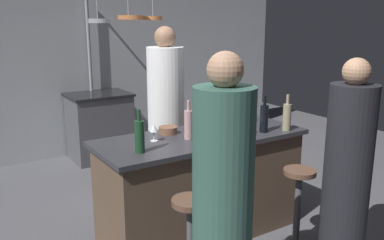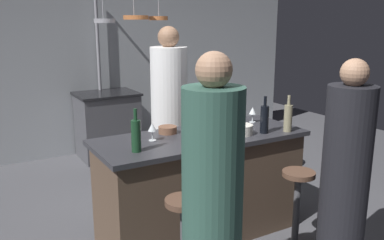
% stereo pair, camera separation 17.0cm
% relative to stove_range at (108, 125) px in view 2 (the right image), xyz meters
% --- Properties ---
extents(ground_plane, '(9.00, 9.00, 0.00)m').
position_rel_stove_range_xyz_m(ground_plane, '(0.00, -2.45, -0.45)').
color(ground_plane, '#4C4C51').
extents(back_wall, '(6.40, 0.16, 2.60)m').
position_rel_stove_range_xyz_m(back_wall, '(0.00, 0.40, 0.85)').
color(back_wall, '#9EA3A8').
rests_on(back_wall, ground_plane).
extents(kitchen_island, '(1.80, 0.72, 0.90)m').
position_rel_stove_range_xyz_m(kitchen_island, '(0.00, -2.45, 0.01)').
color(kitchen_island, brown).
rests_on(kitchen_island, ground_plane).
extents(stove_range, '(0.80, 0.64, 0.89)m').
position_rel_stove_range_xyz_m(stove_range, '(0.00, 0.00, 0.00)').
color(stove_range, '#47474C').
rests_on(stove_range, ground_plane).
extents(chef, '(0.38, 0.38, 1.78)m').
position_rel_stove_range_xyz_m(chef, '(0.15, -1.57, 0.38)').
color(chef, white).
rests_on(chef, ground_plane).
extents(bar_stool_right, '(0.28, 0.28, 0.68)m').
position_rel_stove_range_xyz_m(bar_stool_right, '(0.53, -3.07, -0.07)').
color(bar_stool_right, '#4C4C51').
rests_on(bar_stool_right, ground_plane).
extents(guest_right, '(0.34, 0.34, 1.60)m').
position_rel_stove_range_xyz_m(guest_right, '(0.59, -3.46, 0.29)').
color(guest_right, black).
rests_on(guest_right, ground_plane).
extents(bar_stool_left, '(0.28, 0.28, 0.68)m').
position_rel_stove_range_xyz_m(bar_stool_left, '(-0.51, -3.07, -0.07)').
color(bar_stool_left, '#4C4C51').
rests_on(bar_stool_left, ground_plane).
extents(guest_left, '(0.36, 0.36, 1.69)m').
position_rel_stove_range_xyz_m(guest_left, '(-0.53, -3.45, 0.34)').
color(guest_left, '#33594C').
rests_on(guest_left, ground_plane).
extents(overhead_pot_rack, '(0.87, 1.40, 2.17)m').
position_rel_stove_range_xyz_m(overhead_pot_rack, '(0.02, -0.53, 1.21)').
color(overhead_pot_rack, gray).
rests_on(overhead_pot_rack, ground_plane).
extents(potted_plant, '(0.36, 0.36, 0.52)m').
position_rel_stove_range_xyz_m(potted_plant, '(1.70, -1.53, -0.15)').
color(potted_plant, brown).
rests_on(potted_plant, ground_plane).
extents(pepper_mill, '(0.05, 0.05, 0.21)m').
position_rel_stove_range_xyz_m(pepper_mill, '(0.22, -2.27, 0.56)').
color(pepper_mill, '#382319').
rests_on(pepper_mill, kitchen_island).
extents(wine_bottle_dark, '(0.07, 0.07, 0.32)m').
position_rel_stove_range_xyz_m(wine_bottle_dark, '(0.50, -2.66, 0.58)').
color(wine_bottle_dark, black).
rests_on(wine_bottle_dark, kitchen_island).
extents(wine_bottle_green, '(0.07, 0.07, 0.32)m').
position_rel_stove_range_xyz_m(wine_bottle_green, '(-0.64, -2.59, 0.58)').
color(wine_bottle_green, '#193D23').
rests_on(wine_bottle_green, kitchen_island).
extents(wine_bottle_white, '(0.07, 0.07, 0.32)m').
position_rel_stove_range_xyz_m(wine_bottle_white, '(0.72, -2.72, 0.58)').
color(wine_bottle_white, gray).
rests_on(wine_bottle_white, kitchen_island).
extents(wine_bottle_rose, '(0.07, 0.07, 0.32)m').
position_rel_stove_range_xyz_m(wine_bottle_rose, '(-0.15, -2.49, 0.58)').
color(wine_bottle_rose, '#B78C8E').
rests_on(wine_bottle_rose, kitchen_island).
extents(wine_bottle_amber, '(0.07, 0.07, 0.30)m').
position_rel_stove_range_xyz_m(wine_bottle_amber, '(0.05, -2.29, 0.57)').
color(wine_bottle_amber, brown).
rests_on(wine_bottle_amber, kitchen_island).
extents(wine_glass_near_right_guest, '(0.07, 0.07, 0.15)m').
position_rel_stove_range_xyz_m(wine_glass_near_right_guest, '(-0.42, -2.39, 0.56)').
color(wine_glass_near_right_guest, silver).
rests_on(wine_glass_near_right_guest, kitchen_island).
extents(wine_glass_near_left_guest, '(0.07, 0.07, 0.15)m').
position_rel_stove_range_xyz_m(wine_glass_near_left_guest, '(0.39, -2.45, 0.56)').
color(wine_glass_near_left_guest, silver).
rests_on(wine_glass_near_left_guest, kitchen_island).
extents(wine_glass_by_chef, '(0.07, 0.07, 0.15)m').
position_rel_stove_range_xyz_m(wine_glass_by_chef, '(0.65, -2.31, 0.56)').
color(wine_glass_by_chef, silver).
rests_on(wine_glass_by_chef, kitchen_island).
extents(mixing_bowl_ceramic, '(0.20, 0.20, 0.08)m').
position_rel_stove_range_xyz_m(mixing_bowl_ceramic, '(0.31, -2.59, 0.50)').
color(mixing_bowl_ceramic, silver).
rests_on(mixing_bowl_ceramic, kitchen_island).
extents(mixing_bowl_steel, '(0.16, 0.16, 0.08)m').
position_rel_stove_range_xyz_m(mixing_bowl_steel, '(0.02, -2.51, 0.49)').
color(mixing_bowl_steel, '#B7B7BC').
rests_on(mixing_bowl_steel, kitchen_island).
extents(mixing_bowl_wooden, '(0.16, 0.16, 0.06)m').
position_rel_stove_range_xyz_m(mixing_bowl_wooden, '(-0.21, -2.25, 0.48)').
color(mixing_bowl_wooden, brown).
rests_on(mixing_bowl_wooden, kitchen_island).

